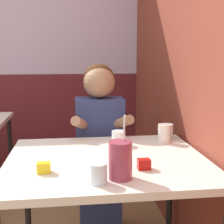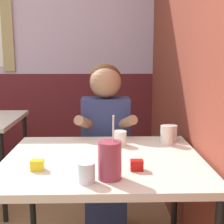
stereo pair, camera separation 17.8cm
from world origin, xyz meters
name	(u,v)px [view 1 (the left image)]	position (x,y,z in m)	size (l,w,h in m)	color
brick_wall_right	(171,49)	(1.29, 1.12, 1.35)	(0.08, 4.24, 2.70)	brown
back_wall	(19,50)	(-0.01, 2.27, 1.36)	(5.52, 0.09, 2.70)	silver
main_table	(107,170)	(0.72, 0.35, 0.70)	(1.05, 0.88, 0.77)	beige
person_seated	(100,143)	(0.73, 0.97, 0.68)	(0.42, 0.42, 1.25)	navy
cocktail_pitcher	(120,160)	(0.75, 0.07, 0.85)	(0.10, 0.10, 0.29)	#99384C
glass_near_pitcher	(167,131)	(1.15, 0.69, 0.82)	(0.08, 0.08, 0.10)	silver
glass_center	(119,138)	(0.82, 0.59, 0.81)	(0.08, 0.08, 0.09)	silver
glass_far_side	(164,133)	(1.10, 0.61, 0.82)	(0.08, 0.08, 0.11)	silver
glass_by_brick	(98,173)	(0.64, 0.03, 0.81)	(0.08, 0.08, 0.09)	silver
condiment_ketchup	(144,164)	(0.87, 0.17, 0.79)	(0.06, 0.04, 0.05)	#B7140F
condiment_mustard	(44,168)	(0.41, 0.18, 0.79)	(0.06, 0.04, 0.05)	yellow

